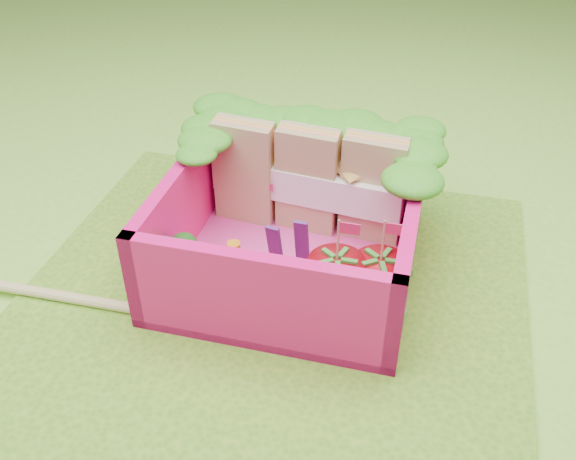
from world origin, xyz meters
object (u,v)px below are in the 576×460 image
(broccoli, at_px, (179,257))
(bento_box, at_px, (292,227))
(chopsticks, at_px, (78,299))
(strawberry_left, at_px, (336,282))
(strawberry_right, at_px, (379,282))
(sandwich_stack, at_px, (308,181))

(broccoli, bearing_deg, bento_box, 33.85)
(chopsticks, bearing_deg, strawberry_left, 11.49)
(broccoli, bearing_deg, strawberry_right, 6.24)
(bento_box, height_order, broccoli, bento_box)
(bento_box, bearing_deg, strawberry_right, -24.66)
(bento_box, relative_size, strawberry_left, 2.48)
(bento_box, height_order, chopsticks, bento_box)
(broccoli, height_order, chopsticks, broccoli)
(bento_box, distance_m, sandwich_stack, 0.36)
(sandwich_stack, height_order, broccoli, sandwich_stack)
(strawberry_right, bearing_deg, sandwich_stack, 130.34)
(sandwich_stack, relative_size, broccoli, 3.54)
(broccoli, bearing_deg, chopsticks, -156.14)
(bento_box, height_order, strawberry_left, strawberry_left)
(strawberry_right, xyz_separation_m, chopsticks, (-1.50, -0.33, -0.17))
(broccoli, height_order, strawberry_left, strawberry_left)
(strawberry_left, bearing_deg, sandwich_stack, 114.23)
(broccoli, relative_size, strawberry_left, 0.61)
(bento_box, bearing_deg, chopsticks, -150.83)
(strawberry_right, bearing_deg, broccoli, -173.76)
(bento_box, distance_m, chopsticks, 1.17)
(strawberry_left, bearing_deg, chopsticks, -168.51)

